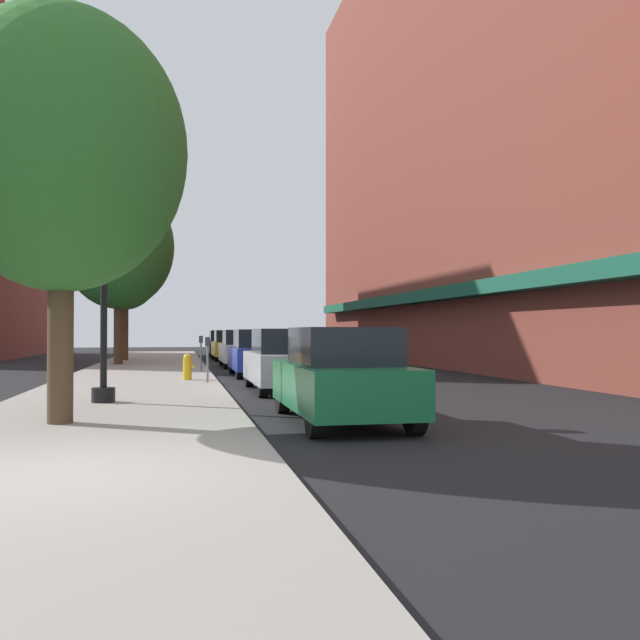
{
  "coord_description": "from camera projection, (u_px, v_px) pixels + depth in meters",
  "views": [
    {
      "loc": [
        1.21,
        -7.56,
        1.59
      ],
      "look_at": [
        6.82,
        19.27,
        2.05
      ],
      "focal_mm": 38.32,
      "sensor_mm": 36.0,
      "label": 1
    }
  ],
  "objects": [
    {
      "name": "car_yellow",
      "position": [
        229.0,
        346.0,
        37.51
      ],
      "size": [
        1.8,
        4.3,
        1.66
      ],
      "rotation": [
        0.0,
        0.0,
        0.04
      ],
      "color": "black",
      "rests_on": "ground"
    },
    {
      "name": "lamppost",
      "position": [
        104.0,
        254.0,
        14.21
      ],
      "size": [
        0.48,
        0.48,
        5.9
      ],
      "color": "black",
      "rests_on": "sidewalk_slab"
    },
    {
      "name": "tree_mid",
      "position": [
        125.0,
        270.0,
        35.27
      ],
      "size": [
        3.6,
        3.6,
        6.73
      ],
      "color": "#4C3823",
      "rests_on": "sidewalk_slab"
    },
    {
      "name": "tree_near",
      "position": [
        119.0,
        247.0,
        30.59
      ],
      "size": [
        4.89,
        4.89,
        8.1
      ],
      "color": "#422D1E",
      "rests_on": "sidewalk_slab"
    },
    {
      "name": "sidewalk_slab",
      "position": [
        145.0,
        372.0,
        25.73
      ],
      "size": [
        4.8,
        50.0,
        0.12
      ],
      "primitive_type": "cube",
      "color": "gray",
      "rests_on": "ground"
    },
    {
      "name": "ground_plane",
      "position": [
        253.0,
        374.0,
        25.56
      ],
      "size": [
        90.0,
        90.0,
        0.0
      ],
      "primitive_type": "plane",
      "color": "black"
    },
    {
      "name": "building_right_brick",
      "position": [
        479.0,
        110.0,
        31.92
      ],
      "size": [
        6.8,
        40.0,
        23.93
      ],
      "color": "brown",
      "rests_on": "ground"
    },
    {
      "name": "car_black",
      "position": [
        222.0,
        344.0,
        43.4
      ],
      "size": [
        1.8,
        4.3,
        1.66
      ],
      "rotation": [
        0.0,
        0.0,
        0.03
      ],
      "color": "black",
      "rests_on": "ground"
    },
    {
      "name": "parking_meter_far",
      "position": [
        201.0,
        349.0,
        25.09
      ],
      "size": [
        0.14,
        0.09,
        1.31
      ],
      "color": "slate",
      "rests_on": "sidewalk_slab"
    },
    {
      "name": "fire_hydrant",
      "position": [
        188.0,
        367.0,
        20.74
      ],
      "size": [
        0.33,
        0.26,
        0.79
      ],
      "color": "gold",
      "rests_on": "sidewalk_slab"
    },
    {
      "name": "car_silver",
      "position": [
        285.0,
        361.0,
        18.07
      ],
      "size": [
        1.8,
        4.3,
        1.66
      ],
      "rotation": [
        0.0,
        0.0,
        -0.01
      ],
      "color": "black",
      "rests_on": "ground"
    },
    {
      "name": "car_white",
      "position": [
        242.0,
        349.0,
        30.34
      ],
      "size": [
        1.8,
        4.3,
        1.66
      ],
      "rotation": [
        0.0,
        0.0,
        0.03
      ],
      "color": "black",
      "rests_on": "ground"
    },
    {
      "name": "car_blue",
      "position": [
        258.0,
        353.0,
        24.27
      ],
      "size": [
        1.8,
        4.3,
        1.66
      ],
      "rotation": [
        0.0,
        0.0,
        -0.01
      ],
      "color": "black",
      "rests_on": "ground"
    },
    {
      "name": "tree_far",
      "position": [
        62.0,
        151.0,
        11.0
      ],
      "size": [
        4.0,
        4.0,
        6.71
      ],
      "color": "#4C3823",
      "rests_on": "sidewalk_slab"
    },
    {
      "name": "parking_meter_near",
      "position": [
        208.0,
        354.0,
        19.49
      ],
      "size": [
        0.14,
        0.09,
        1.31
      ],
      "color": "slate",
      "rests_on": "sidewalk_slab"
    },
    {
      "name": "car_green",
      "position": [
        341.0,
        376.0,
        11.84
      ],
      "size": [
        1.8,
        4.3,
        1.66
      ],
      "rotation": [
        0.0,
        0.0,
        0.03
      ],
      "color": "black",
      "rests_on": "ground"
    }
  ]
}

